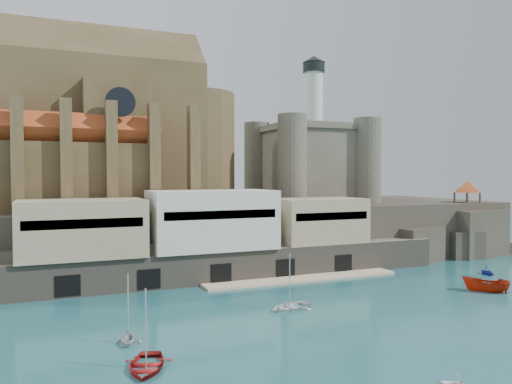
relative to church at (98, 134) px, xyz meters
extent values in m
plane|color=#1A5158|center=(24.13, -41.85, -22.13)|extent=(300.00, 300.00, 0.00)
cube|color=#29251F|center=(24.13, -1.85, -17.13)|extent=(100.00, 34.00, 10.00)
cube|color=#29251F|center=(2.13, -18.35, -19.13)|extent=(9.00, 5.00, 6.00)
cube|color=#29251F|center=(19.13, -18.35, -19.13)|extent=(9.00, 5.00, 6.00)
cube|color=#29251F|center=(36.13, -18.35, -19.13)|extent=(9.00, 5.00, 6.00)
cube|color=#29251F|center=(52.13, -18.35, -19.13)|extent=(9.00, 5.00, 6.00)
cube|color=#6C6457|center=(16.13, -19.35, -19.88)|extent=(70.00, 6.00, 4.50)
cube|color=beige|center=(26.13, -23.85, -21.98)|extent=(30.00, 4.00, 0.40)
cube|color=black|center=(-5.87, -22.25, -20.53)|extent=(3.00, 0.40, 2.60)
cube|color=black|center=(4.13, -22.25, -20.53)|extent=(3.00, 0.40, 2.60)
cube|color=black|center=(14.13, -22.25, -20.53)|extent=(3.00, 0.40, 2.60)
cube|color=black|center=(24.13, -22.25, -20.53)|extent=(3.00, 0.40, 2.60)
cube|color=black|center=(34.13, -22.25, -20.53)|extent=(3.00, 0.40, 2.60)
cube|color=#9C8D6A|center=(-3.87, -18.35, -13.88)|extent=(16.00, 9.00, 7.50)
cube|color=beige|center=(14.13, -18.35, -13.38)|extent=(18.00, 9.00, 8.50)
cube|color=#9C8D6A|center=(32.13, -18.35, -14.13)|extent=(14.00, 8.00, 7.00)
cube|color=#4A3B22|center=(-1.87, 0.15, -0.13)|extent=(38.00, 14.00, 24.00)
cube|color=#4A3B22|center=(-1.87, 0.15, 11.87)|extent=(38.00, 13.01, 13.01)
cylinder|color=#4A3B22|center=(17.13, 0.15, -2.13)|extent=(14.00, 14.00, 20.00)
cube|color=#4A3B22|center=(2.13, 0.15, -2.13)|extent=(10.00, 20.00, 20.00)
cube|color=#4A3B22|center=(-5.87, -9.35, -7.13)|extent=(28.00, 5.00, 10.00)
cube|color=#4A3B22|center=(-5.87, 9.65, -7.13)|extent=(28.00, 5.00, 10.00)
cube|color=#A33F1C|center=(-5.87, -9.35, -0.53)|extent=(28.00, 5.66, 5.66)
cube|color=#A33F1C|center=(-5.87, 9.65, -0.53)|extent=(28.00, 5.66, 5.66)
cylinder|color=black|center=(2.13, -11.90, 3.87)|extent=(4.40, 0.30, 4.40)
cube|color=#4A3B22|center=(-11.67, -12.35, -4.13)|extent=(1.60, 2.20, 16.00)
cube|color=#4A3B22|center=(-5.47, -12.35, -4.13)|extent=(1.60, 2.20, 16.00)
cube|color=#4A3B22|center=(0.73, -12.35, -4.13)|extent=(1.60, 2.20, 16.00)
cube|color=#4A3B22|center=(6.93, -12.35, -4.13)|extent=(1.60, 2.20, 16.00)
cube|color=#4A3B22|center=(13.13, -12.35, -4.13)|extent=(1.60, 2.20, 16.00)
cube|color=#4D4A3D|center=(40.13, -0.85, -5.13)|extent=(16.00, 16.00, 14.00)
cube|color=#4D4A3D|center=(40.13, -0.85, 2.27)|extent=(17.00, 17.00, 1.20)
cylinder|color=#4D4A3D|center=(32.13, -8.85, -4.13)|extent=(5.20, 5.20, 16.00)
cylinder|color=#4D4A3D|center=(48.13, -8.85, -4.13)|extent=(5.20, 5.20, 16.00)
cylinder|color=#4D4A3D|center=(32.13, 7.15, -4.13)|extent=(5.20, 5.20, 16.00)
cylinder|color=#4D4A3D|center=(48.13, 7.15, -4.13)|extent=(5.20, 5.20, 16.00)
cylinder|color=silver|center=(42.13, 1.15, 7.87)|extent=(3.60, 3.60, 12.00)
cylinder|color=black|center=(42.13, 1.15, 14.87)|extent=(4.40, 4.40, 2.00)
cone|color=black|center=(42.13, 1.15, 16.47)|extent=(4.60, 4.60, 1.40)
cube|color=#29251F|center=(66.13, -15.85, -17.78)|extent=(12.00, 10.00, 8.70)
cube|color=#29251F|center=(62.13, -18.85, -19.63)|extent=(6.00, 5.00, 5.00)
cube|color=#29251F|center=(71.13, -13.85, -19.13)|extent=(5.00, 4.00, 6.00)
cube|color=#4A3B22|center=(66.13, -15.85, -13.28)|extent=(4.20, 4.20, 0.30)
cylinder|color=#4A3B22|center=(64.53, -17.45, -11.83)|extent=(0.36, 0.36, 3.20)
cylinder|color=#4A3B22|center=(67.73, -17.45, -11.83)|extent=(0.36, 0.36, 3.20)
cylinder|color=#4A3B22|center=(64.53, -14.25, -11.83)|extent=(0.36, 0.36, 3.20)
cylinder|color=#4A3B22|center=(67.73, -14.25, -11.83)|extent=(0.36, 0.36, 3.20)
pyramid|color=#A33F1C|center=(66.13, -15.85, -9.13)|extent=(6.40, 6.40, 2.20)
imported|color=#A71917|center=(-1.18, -48.55, -22.13)|extent=(4.30, 2.42, 5.79)
imported|color=silver|center=(-1.54, -41.94, -22.13)|extent=(3.11, 2.39, 3.18)
imported|color=#A12109|center=(44.57, -39.97, -22.13)|extent=(3.10, 3.11, 5.77)
imported|color=white|center=(17.19, -37.33, -22.13)|extent=(2.25, 4.04, 5.44)
imported|color=navy|center=(53.89, -31.73, -22.13)|extent=(2.98, 2.28, 3.06)
camera|label=1|loc=(-8.41, -87.63, -6.82)|focal=35.00mm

